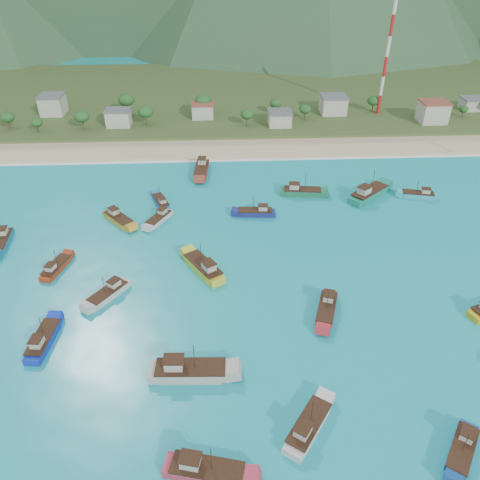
{
  "coord_description": "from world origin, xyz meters",
  "views": [
    {
      "loc": [
        3.2,
        -70.4,
        61.58
      ],
      "look_at": [
        7.56,
        18.0,
        3.0
      ],
      "focal_mm": 35.0,
      "sensor_mm": 36.0,
      "label": 1
    }
  ],
  "objects_px": {
    "boat_5": "(189,371)",
    "boat_9": "(327,309)",
    "boat_28": "(369,194)",
    "boat_12": "(43,341)",
    "boat_14": "(202,170)",
    "boat_30": "(2,241)",
    "boat_24": "(161,202)",
    "boat_25": "(418,195)",
    "boat_4": "(462,450)",
    "boat_2": "(159,219)",
    "boat_18": "(109,294)",
    "radio_tower": "(387,57)",
    "boat_15": "(308,427)",
    "boat_10": "(206,471)",
    "boat_11": "(301,192)",
    "boat_7": "(256,213)",
    "boat_16": "(204,268)",
    "boat_26": "(119,219)",
    "boat_21": "(56,268)"
  },
  "relations": [
    {
      "from": "boat_14",
      "to": "boat_16",
      "type": "bearing_deg",
      "value": 96.08
    },
    {
      "from": "radio_tower",
      "to": "boat_15",
      "type": "xyz_separation_m",
      "value": [
        -51.07,
        -136.9,
        -22.17
      ]
    },
    {
      "from": "boat_26",
      "to": "boat_21",
      "type": "bearing_deg",
      "value": 21.75
    },
    {
      "from": "boat_15",
      "to": "boat_5",
      "type": "bearing_deg",
      "value": -176.28
    },
    {
      "from": "boat_11",
      "to": "boat_14",
      "type": "relative_size",
      "value": 0.93
    },
    {
      "from": "boat_18",
      "to": "boat_25",
      "type": "height_order",
      "value": "boat_18"
    },
    {
      "from": "boat_11",
      "to": "boat_30",
      "type": "height_order",
      "value": "boat_11"
    },
    {
      "from": "boat_24",
      "to": "boat_26",
      "type": "relative_size",
      "value": 0.93
    },
    {
      "from": "boat_14",
      "to": "boat_28",
      "type": "xyz_separation_m",
      "value": [
        46.34,
        -18.38,
        0.17
      ]
    },
    {
      "from": "boat_26",
      "to": "boat_30",
      "type": "height_order",
      "value": "boat_30"
    },
    {
      "from": "boat_12",
      "to": "boat_24",
      "type": "height_order",
      "value": "boat_12"
    },
    {
      "from": "boat_7",
      "to": "boat_15",
      "type": "bearing_deg",
      "value": -173.48
    },
    {
      "from": "boat_9",
      "to": "boat_11",
      "type": "relative_size",
      "value": 0.92
    },
    {
      "from": "boat_5",
      "to": "boat_12",
      "type": "xyz_separation_m",
      "value": [
        -26.29,
        8.55,
        -0.29
      ]
    },
    {
      "from": "boat_5",
      "to": "boat_10",
      "type": "relative_size",
      "value": 1.13
    },
    {
      "from": "boat_9",
      "to": "boat_24",
      "type": "bearing_deg",
      "value": -32.4
    },
    {
      "from": "boat_4",
      "to": "boat_12",
      "type": "xyz_separation_m",
      "value": [
        -65.21,
        24.21,
        0.08
      ]
    },
    {
      "from": "boat_5",
      "to": "boat_25",
      "type": "xyz_separation_m",
      "value": [
        60.81,
        59.48,
        -0.38
      ]
    },
    {
      "from": "boat_10",
      "to": "boat_25",
      "type": "relative_size",
      "value": 1.19
    },
    {
      "from": "radio_tower",
      "to": "boat_15",
      "type": "bearing_deg",
      "value": -110.46
    },
    {
      "from": "boat_2",
      "to": "boat_15",
      "type": "height_order",
      "value": "boat_15"
    },
    {
      "from": "boat_11",
      "to": "boat_28",
      "type": "xyz_separation_m",
      "value": [
        18.23,
        -2.64,
        0.27
      ]
    },
    {
      "from": "boat_2",
      "to": "boat_28",
      "type": "distance_m",
      "value": 57.4
    },
    {
      "from": "boat_9",
      "to": "boat_15",
      "type": "xyz_separation_m",
      "value": [
        -7.98,
        -25.33,
        0.03
      ]
    },
    {
      "from": "boat_4",
      "to": "boat_11",
      "type": "height_order",
      "value": "boat_11"
    },
    {
      "from": "boat_7",
      "to": "boat_16",
      "type": "xyz_separation_m",
      "value": [
        -13.15,
        -23.54,
        0.25
      ]
    },
    {
      "from": "boat_10",
      "to": "boat_7",
      "type": "bearing_deg",
      "value": -176.65
    },
    {
      "from": "boat_24",
      "to": "boat_28",
      "type": "distance_m",
      "value": 56.96
    },
    {
      "from": "boat_25",
      "to": "boat_30",
      "type": "height_order",
      "value": "boat_30"
    },
    {
      "from": "boat_28",
      "to": "boat_4",
      "type": "bearing_deg",
      "value": -46.59
    },
    {
      "from": "boat_5",
      "to": "boat_9",
      "type": "relative_size",
      "value": 1.21
    },
    {
      "from": "boat_14",
      "to": "boat_25",
      "type": "height_order",
      "value": "boat_14"
    },
    {
      "from": "boat_5",
      "to": "boat_14",
      "type": "relative_size",
      "value": 1.03
    },
    {
      "from": "boat_7",
      "to": "boat_28",
      "type": "height_order",
      "value": "boat_28"
    },
    {
      "from": "boat_25",
      "to": "boat_12",
      "type": "bearing_deg",
      "value": 132.67
    },
    {
      "from": "boat_12",
      "to": "boat_30",
      "type": "xyz_separation_m",
      "value": [
        -19.27,
        32.86,
        0.03
      ]
    },
    {
      "from": "boat_2",
      "to": "boat_4",
      "type": "height_order",
      "value": "boat_4"
    },
    {
      "from": "boat_9",
      "to": "boat_30",
      "type": "height_order",
      "value": "boat_30"
    },
    {
      "from": "boat_2",
      "to": "boat_18",
      "type": "height_order",
      "value": "boat_18"
    },
    {
      "from": "boat_24",
      "to": "boat_28",
      "type": "relative_size",
      "value": 0.69
    },
    {
      "from": "boat_5",
      "to": "boat_16",
      "type": "height_order",
      "value": "boat_5"
    },
    {
      "from": "boat_2",
      "to": "boat_16",
      "type": "xyz_separation_m",
      "value": [
        11.65,
        -21.75,
        0.31
      ]
    },
    {
      "from": "boat_14",
      "to": "boat_12",
      "type": "bearing_deg",
      "value": 73.39
    },
    {
      "from": "boat_21",
      "to": "boat_25",
      "type": "relative_size",
      "value": 0.96
    },
    {
      "from": "boat_25",
      "to": "boat_30",
      "type": "distance_m",
      "value": 107.89
    },
    {
      "from": "boat_5",
      "to": "boat_28",
      "type": "xyz_separation_m",
      "value": [
        46.88,
        59.84,
        0.11
      ]
    },
    {
      "from": "boat_5",
      "to": "boat_26",
      "type": "bearing_deg",
      "value": -156.04
    },
    {
      "from": "boat_4",
      "to": "boat_10",
      "type": "xyz_separation_m",
      "value": [
        -36.0,
        -1.42,
        0.18
      ]
    },
    {
      "from": "boat_30",
      "to": "boat_11",
      "type": "bearing_deg",
      "value": -170.56
    },
    {
      "from": "boat_12",
      "to": "boat_18",
      "type": "distance_m",
      "value": 15.6
    }
  ]
}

